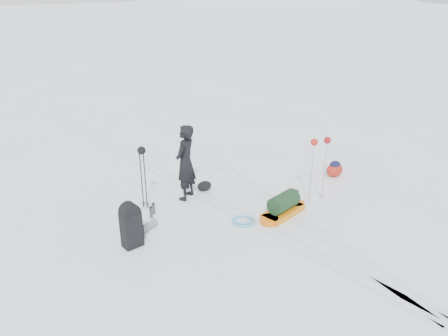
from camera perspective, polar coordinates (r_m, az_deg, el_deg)
The scene contains 14 objects.
ground at distance 9.87m, azimuth 0.04°, elevation -5.12°, with size 200.00×200.00×0.00m, color white.
snow_hill_backdrop at distance 135.35m, azimuth -0.81°, elevation -9.82°, with size 359.50×192.00×162.45m.
ski_tracks at distance 10.82m, azimuth -0.24°, elevation -2.42°, with size 3.38×17.97×0.01m.
skier at distance 9.95m, azimuth -5.07°, elevation 0.70°, with size 0.65×0.43×1.78m, color black.
pulk_sled at distance 9.55m, azimuth 7.75°, elevation -5.06°, with size 1.39×0.59×0.52m.
expedition_rucksack at distance 8.54m, azimuth -11.79°, elevation -7.27°, with size 0.93×0.62×0.92m.
ski_poles_black at distance 9.52m, azimuth -10.67°, elevation 1.27°, with size 0.18×0.18×1.46m.
ski_poles_silver at distance 9.85m, azimuth 12.45°, elevation 2.48°, with size 0.48×0.25×1.54m.
touring_skis_grey at distance 9.42m, azimuth -12.15°, elevation -7.10°, with size 0.83×1.64×0.06m.
touring_skis_white at distance 10.56m, azimuth 9.20°, elevation -3.36°, with size 1.49×1.49×0.07m.
rope_coil at distance 9.29m, azimuth 2.51°, elevation -6.87°, with size 0.61×0.61×0.06m.
small_daypack at distance 11.69m, azimuth 14.25°, elevation -0.11°, with size 0.60×0.57×0.41m.
thermos_pair at distance 9.59m, azimuth -9.35°, elevation -5.49°, with size 0.21×0.22×0.27m.
stuff_sack at distance 10.60m, azimuth -2.59°, elevation -2.35°, with size 0.38×0.29×0.23m.
Camera 1 is at (-5.33, -6.87, 4.68)m, focal length 35.00 mm.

